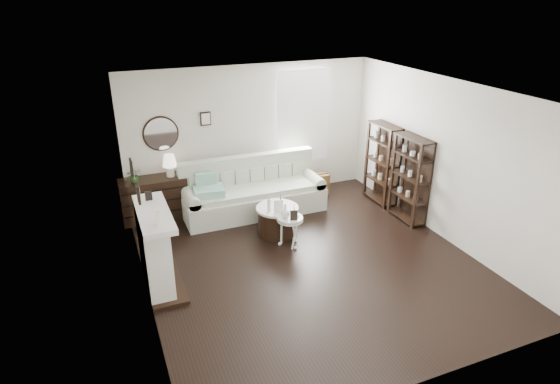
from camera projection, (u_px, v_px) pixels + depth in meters
name	position (u px, v px, depth m)	size (l,w,h in m)	color
room	(286.00, 119.00, 9.38)	(5.50, 5.50, 5.50)	black
fireplace	(155.00, 251.00, 6.71)	(0.50, 1.40, 1.84)	silver
shelf_unit_far	(382.00, 164.00, 9.28)	(0.30, 0.80, 1.60)	black
shelf_unit_near	(410.00, 179.00, 8.52)	(0.30, 0.80, 1.60)	black
sofa	(252.00, 194.00, 9.03)	(2.70, 0.93, 1.05)	beige
quilt	(209.00, 191.00, 8.50)	(0.55, 0.45, 0.14)	#28926B
suitcase	(314.00, 185.00, 9.76)	(0.65, 0.22, 0.43)	brown
dresser	(154.00, 199.00, 8.71)	(1.20, 0.51, 0.80)	black
table_lamp	(170.00, 166.00, 8.59)	(0.26, 0.26, 0.42)	silver
potted_plant	(134.00, 175.00, 8.35)	(0.25, 0.22, 0.28)	#1F5317
drum_table	(277.00, 220.00, 8.20)	(0.74, 0.74, 0.52)	black
pedestal_table	(290.00, 220.00, 7.74)	(0.44, 0.44, 0.53)	white
eiffel_drum	(281.00, 201.00, 8.14)	(0.10, 0.10, 0.18)	black
bottle_drum	(269.00, 204.00, 7.91)	(0.06, 0.06, 0.27)	silver
card_frame_drum	(279.00, 206.00, 7.88)	(0.16, 0.01, 0.21)	silver
eiffel_ped	(294.00, 211.00, 7.74)	(0.11, 0.11, 0.18)	black
flask_ped	(285.00, 210.00, 7.66)	(0.14, 0.14, 0.26)	silver
card_frame_ped	(294.00, 215.00, 7.60)	(0.12, 0.01, 0.17)	black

